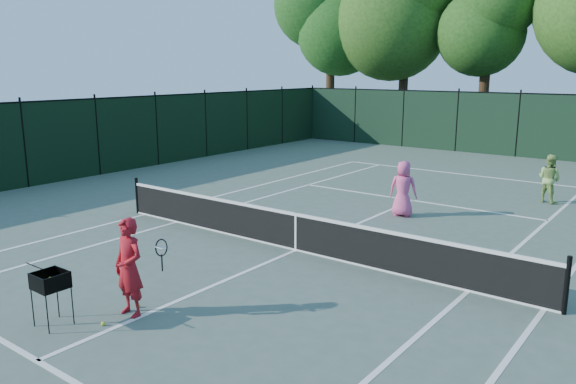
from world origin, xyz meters
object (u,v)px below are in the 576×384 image
Objects in this scene: ball_hopper at (50,281)px; player_pink at (403,189)px; loose_ball_midcourt at (103,324)px; loose_ball_near_cart at (138,306)px; coach at (129,267)px; player_green at (549,178)px.

player_pink is at bearing 83.25° from ball_hopper.
ball_hopper reaches higher than loose_ball_midcourt.
loose_ball_near_cart and loose_ball_midcourt have the same top height.
loose_ball_midcourt is at bearing -92.20° from coach.
coach is at bearing 71.26° from player_pink.
player_pink is 5.27m from player_green.
player_pink reaches higher than player_green.
coach is at bearing 96.80° from player_green.
player_green is at bearing 73.52° from loose_ball_near_cart.
ball_hopper is at bearing 95.31° from player_green.
coach is 13.85m from player_green.
loose_ball_near_cart is at bearing 68.73° from ball_hopper.
loose_ball_near_cart is at bearing 98.13° from loose_ball_midcourt.
player_green is at bearing -137.71° from player_pink.
coach reaches higher than ball_hopper.
loose_ball_near_cart is at bearing 70.15° from player_pink.
loose_ball_midcourt is at bearing 97.28° from player_green.
loose_ball_midcourt is at bearing 37.39° from ball_hopper.
player_pink is 23.74× the size of loose_ball_midcourt.
loose_ball_midcourt is (0.66, 0.48, -0.75)m from ball_hopper.
player_pink reaches higher than loose_ball_near_cart.
coach is 1.07× the size of player_pink.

